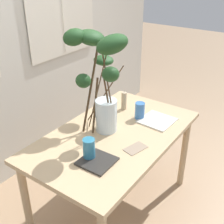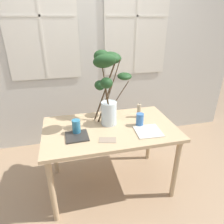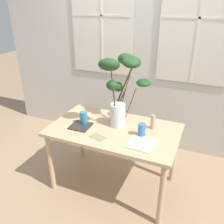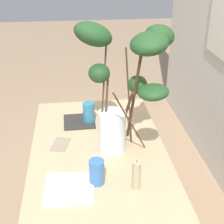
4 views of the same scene
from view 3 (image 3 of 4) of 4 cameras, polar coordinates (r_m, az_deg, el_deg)
name	(u,v)px [view 3 (image 3 of 4)]	position (r m, az deg, el deg)	size (l,w,h in m)	color
ground	(114,183)	(2.85, 0.45, -16.95)	(14.00, 14.00, 0.00)	#9E7F60
back_wall_with_windows	(146,50)	(3.18, 8.33, 14.62)	(4.35, 0.14, 2.64)	beige
dining_table	(114,136)	(2.46, 0.50, -5.77)	(1.31, 0.78, 0.73)	tan
vase_with_branches	(121,85)	(2.35, 2.14, 6.57)	(0.51, 0.57, 0.76)	silver
drinking_glass_blue_left	(84,118)	(2.49, -6.87, -1.47)	(0.08, 0.08, 0.14)	teal
drinking_glass_blue_right	(142,130)	(2.27, 7.22, -4.34)	(0.08, 0.08, 0.13)	#386BAD
plate_square_left	(81,126)	(2.47, -7.62, -3.38)	(0.20, 0.20, 0.01)	#2D2B28
plate_square_right	(141,143)	(2.18, 7.00, -7.54)	(0.24, 0.24, 0.01)	silver
napkin_folded	(98,137)	(2.27, -3.41, -6.09)	(0.15, 0.09, 0.00)	gray
pillar_candle	(153,122)	(2.42, 9.87, -2.38)	(0.04, 0.04, 0.16)	tan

